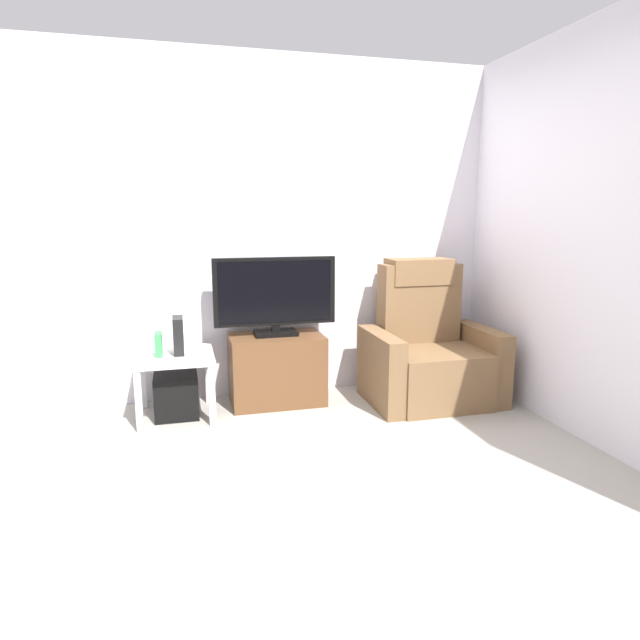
# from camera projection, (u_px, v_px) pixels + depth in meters

# --- Properties ---
(ground_plane) EXTENTS (6.40, 6.40, 0.00)m
(ground_plane) POSITION_uv_depth(u_px,v_px,m) (289.00, 448.00, 3.36)
(ground_plane) COLOR #9E998E
(wall_back) EXTENTS (6.40, 0.06, 2.60)m
(wall_back) POSITION_uv_depth(u_px,v_px,m) (258.00, 231.00, 4.18)
(wall_back) COLOR silver
(wall_back) RESTS_ON ground
(wall_side) EXTENTS (0.06, 4.48, 2.60)m
(wall_side) POSITION_uv_depth(u_px,v_px,m) (567.00, 234.00, 3.57)
(wall_side) COLOR silver
(wall_side) RESTS_ON ground
(tv_stand) EXTENTS (0.70, 0.43, 0.53)m
(tv_stand) POSITION_uv_depth(u_px,v_px,m) (277.00, 369.00, 4.14)
(tv_stand) COLOR brown
(tv_stand) RESTS_ON ground
(television) EXTENTS (0.92, 0.20, 0.59)m
(television) POSITION_uv_depth(u_px,v_px,m) (275.00, 294.00, 4.04)
(television) COLOR black
(television) RESTS_ON tv_stand
(recliner_armchair) EXTENTS (0.98, 0.78, 1.08)m
(recliner_armchair) POSITION_uv_depth(u_px,v_px,m) (428.00, 352.00, 4.21)
(recliner_armchair) COLOR brown
(recliner_armchair) RESTS_ON ground
(side_table) EXTENTS (0.54, 0.54, 0.46)m
(side_table) POSITION_uv_depth(u_px,v_px,m) (175.00, 364.00, 3.83)
(side_table) COLOR white
(side_table) RESTS_ON ground
(subwoofer_box) EXTENTS (0.30, 0.30, 0.30)m
(subwoofer_box) POSITION_uv_depth(u_px,v_px,m) (176.00, 396.00, 3.87)
(subwoofer_box) COLOR black
(subwoofer_box) RESTS_ON ground
(book_upright) EXTENTS (0.05, 0.14, 0.16)m
(book_upright) POSITION_uv_depth(u_px,v_px,m) (159.00, 344.00, 3.75)
(book_upright) COLOR #388C4C
(book_upright) RESTS_ON side_table
(game_console) EXTENTS (0.07, 0.20, 0.26)m
(game_console) POSITION_uv_depth(u_px,v_px,m) (178.00, 335.00, 3.81)
(game_console) COLOR black
(game_console) RESTS_ON side_table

